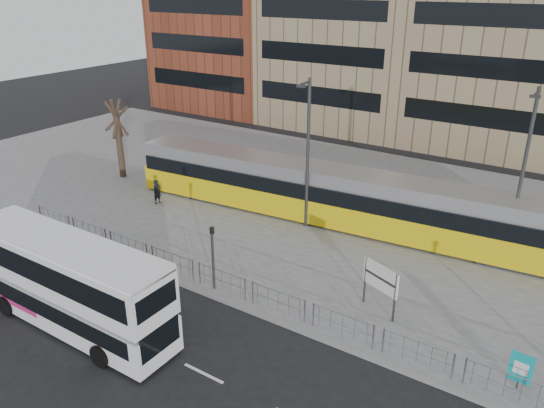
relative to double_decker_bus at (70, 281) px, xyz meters
The scene contains 14 objects.
ground 6.64m from the double_decker_bus, 47.42° to the left, with size 120.00×120.00×0.00m, color black.
plaza 17.29m from the double_decker_bus, 75.63° to the left, with size 64.00×24.00×0.15m, color slate.
kerb 6.65m from the double_decker_bus, 47.73° to the left, with size 64.00×0.25×0.17m, color gray.
pedestrian_barrier 8.18m from the double_decker_bus, 39.37° to the left, with size 32.07×0.07×1.10m.
road_markings 5.70m from the double_decker_bus, ahead, with size 62.00×0.12×0.01m, color white.
double_decker_bus is the anchor object (origin of this frame).
tram 15.49m from the double_decker_bus, 70.90° to the left, with size 27.45×4.92×3.22m.
station_sign 12.58m from the double_decker_bus, 37.01° to the left, with size 1.80×0.80×2.20m.
ad_panel 16.98m from the double_decker_bus, 20.37° to the left, with size 0.77×0.11×1.45m.
pedestrian 12.59m from the double_decker_bus, 119.40° to the left, with size 0.57×0.37×1.55m, color black.
traffic_light_west 6.00m from the double_decker_bus, 58.85° to the left, with size 0.20×0.23×3.10m.
lamp_post_west 13.78m from the double_decker_bus, 76.04° to the left, with size 0.45×1.04×8.37m.
lamp_post_east 20.91m from the double_decker_bus, 49.03° to the left, with size 0.45×1.04×8.59m.
bare_tree 18.01m from the double_decker_bus, 131.88° to the left, with size 4.57×4.57×7.83m.
Camera 1 is at (12.46, -15.34, 13.20)m, focal length 35.00 mm.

